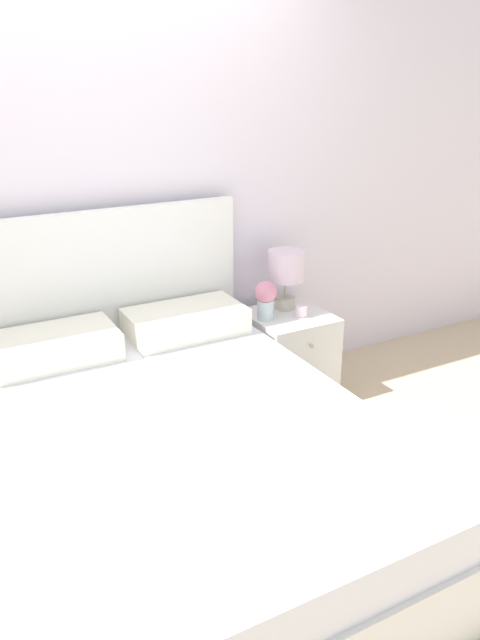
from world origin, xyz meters
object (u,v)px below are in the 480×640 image
Objects in this scene: nightstand at (288,353)px; teacup at (301,312)px; bed at (180,454)px; table_lamp at (286,270)px; flower_vase at (266,298)px.

nightstand is 4.60× the size of teacup.
bed is 4.20× the size of nightstand.
table_lamp is at bearing 92.36° from teacup.
bed is 1.27m from teacup.
bed is 9.27× the size of flower_vase.
bed is at bearing -139.77° from flower_vase.
teacup is (0.20, -0.07, -0.10)m from flower_vase.
table_lamp is 3.27× the size of teacup.
flower_vase reaches higher than nightstand.
nightstand is 0.51m from table_lamp.
bed is 5.92× the size of table_lamp.
flower_vase is 0.23m from teacup.
teacup is (1.06, 0.65, 0.25)m from bed.
flower_vase is (0.86, 0.72, 0.35)m from bed.
bed is at bearing -142.06° from table_lamp.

